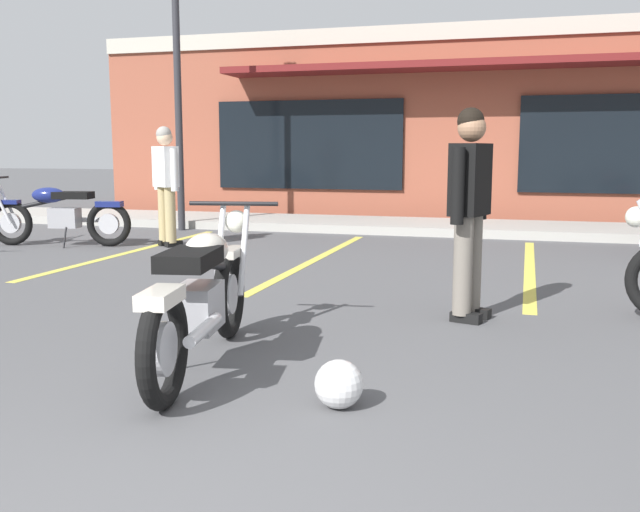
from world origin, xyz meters
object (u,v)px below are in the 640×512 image
motorcycle_blue_standard (58,213)px  helmet_on_pavement (339,384)px  person_in_black_shirt (470,201)px  parking_lot_lamp_post (173,25)px  motorcycle_foreground_classic (202,294)px  person_in_shorts_foreground (166,179)px

motorcycle_blue_standard → helmet_on_pavement: bearing=-43.1°
person_in_black_shirt → parking_lot_lamp_post: (-5.19, 5.10, 2.41)m
helmet_on_pavement → motorcycle_foreground_classic: bearing=154.6°
motorcycle_blue_standard → person_in_black_shirt: 6.63m
motorcycle_blue_standard → parking_lot_lamp_post: size_ratio=0.40×
parking_lot_lamp_post → person_in_black_shirt: bearing=-44.5°
person_in_shorts_foreground → parking_lot_lamp_post: parking_lot_lamp_post is taller
person_in_shorts_foreground → helmet_on_pavement: size_ratio=6.44×
person_in_black_shirt → helmet_on_pavement: size_ratio=6.44×
person_in_shorts_foreground → helmet_on_pavement: 6.81m
person_in_shorts_foreground → parking_lot_lamp_post: size_ratio=0.32×
motorcycle_foreground_classic → person_in_black_shirt: bearing=49.3°
motorcycle_blue_standard → helmet_on_pavement: size_ratio=8.04×
person_in_black_shirt → helmet_on_pavement: bearing=-102.2°
motorcycle_blue_standard → person_in_shorts_foreground: bearing=14.2°
motorcycle_blue_standard → person_in_shorts_foreground: 1.64m
motorcycle_foreground_classic → motorcycle_blue_standard: bearing=133.9°
motorcycle_foreground_classic → parking_lot_lamp_post: (-3.71, 6.83, 2.90)m
motorcycle_foreground_classic → helmet_on_pavement: (1.00, -0.48, -0.33)m
parking_lot_lamp_post → helmet_on_pavement: bearing=-57.2°
person_in_shorts_foreground → motorcycle_foreground_classic: bearing=-59.6°
person_in_black_shirt → helmet_on_pavement: person_in_black_shirt is taller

